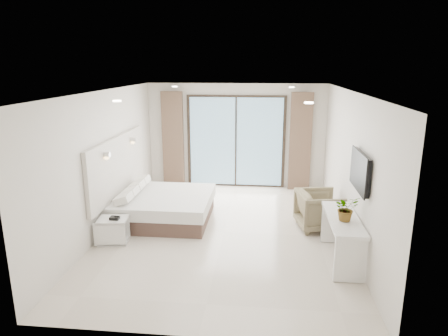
# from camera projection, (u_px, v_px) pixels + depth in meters

# --- Properties ---
(ground) EXTENTS (6.20, 6.20, 0.00)m
(ground) POSITION_uv_depth(u_px,v_px,m) (224.00, 232.00, 7.77)
(ground) COLOR beige
(ground) RESTS_ON ground
(room_shell) EXTENTS (4.62, 6.22, 2.72)m
(room_shell) POSITION_uv_depth(u_px,v_px,m) (218.00, 144.00, 8.14)
(room_shell) COLOR silver
(room_shell) RESTS_ON ground
(bed) EXTENTS (1.95, 1.85, 0.68)m
(bed) POSITION_uv_depth(u_px,v_px,m) (163.00, 207.00, 8.33)
(bed) COLOR brown
(bed) RESTS_ON ground
(nightstand) EXTENTS (0.56, 0.48, 0.46)m
(nightstand) POSITION_uv_depth(u_px,v_px,m) (113.00, 230.00, 7.26)
(nightstand) COLOR white
(nightstand) RESTS_ON ground
(phone) EXTENTS (0.16, 0.13, 0.05)m
(phone) POSITION_uv_depth(u_px,v_px,m) (115.00, 218.00, 7.15)
(phone) COLOR black
(phone) RESTS_ON nightstand
(console_desk) EXTENTS (0.48, 1.54, 0.77)m
(console_desk) POSITION_uv_depth(u_px,v_px,m) (342.00, 229.00, 6.51)
(console_desk) COLOR white
(console_desk) RESTS_ON ground
(plant) EXTENTS (0.49, 0.52, 0.32)m
(plant) POSITION_uv_depth(u_px,v_px,m) (346.00, 211.00, 6.28)
(plant) COLOR #33662D
(plant) RESTS_ON console_desk
(armchair) EXTENTS (0.90, 0.94, 0.83)m
(armchair) POSITION_uv_depth(u_px,v_px,m) (319.00, 208.00, 7.86)
(armchair) COLOR #837756
(armchair) RESTS_ON ground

